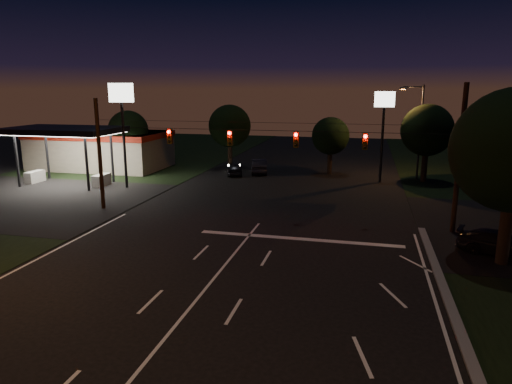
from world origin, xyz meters
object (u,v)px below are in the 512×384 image
(car_cross, at_px, (501,243))
(car_oncoming_a, at_px, (235,169))
(car_oncoming_b, at_px, (259,166))
(utility_pole_right, at_px, (452,232))

(car_cross, bearing_deg, car_oncoming_a, 65.37)
(car_oncoming_b, bearing_deg, utility_pole_right, 120.82)
(utility_pole_right, xyz_separation_m, car_oncoming_a, (-18.38, 15.19, 0.63))
(car_oncoming_a, distance_m, car_cross, 27.54)
(utility_pole_right, relative_size, car_oncoming_a, 2.44)
(car_oncoming_a, xyz_separation_m, car_oncoming_b, (2.17, 1.88, 0.10))
(utility_pole_right, distance_m, car_cross, 4.05)
(utility_pole_right, distance_m, car_oncoming_a, 23.85)
(utility_pole_right, bearing_deg, car_oncoming_b, 133.52)
(car_oncoming_b, height_order, car_cross, car_oncoming_b)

